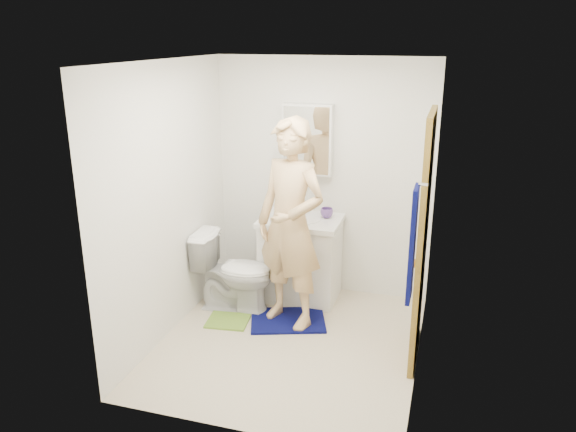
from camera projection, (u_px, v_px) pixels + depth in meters
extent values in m
cube|color=beige|center=(289.00, 344.00, 4.95)|extent=(2.20, 2.40, 0.02)
cube|color=white|center=(290.00, 60.00, 4.20)|extent=(2.20, 2.40, 0.02)
cube|color=silver|center=(323.00, 178.00, 5.68)|extent=(2.20, 0.02, 2.40)
cube|color=silver|center=(234.00, 271.00, 3.47)|extent=(2.20, 0.02, 2.40)
cube|color=silver|center=(167.00, 202.00, 4.87)|extent=(0.02, 2.40, 2.40)
cube|color=silver|center=(429.00, 226.00, 4.27)|extent=(0.02, 2.40, 2.40)
cube|color=white|center=(301.00, 261.00, 5.70)|extent=(0.75, 0.55, 0.80)
cube|color=white|center=(301.00, 221.00, 5.56)|extent=(0.79, 0.59, 0.05)
cylinder|color=white|center=(301.00, 219.00, 5.56)|extent=(0.40, 0.40, 0.03)
cylinder|color=silver|center=(306.00, 208.00, 5.70)|extent=(0.03, 0.03, 0.12)
cube|color=white|center=(308.00, 140.00, 5.53)|extent=(0.50, 0.12, 0.70)
cube|color=white|center=(306.00, 141.00, 5.47)|extent=(0.46, 0.01, 0.66)
cube|color=olive|center=(423.00, 240.00, 4.47)|extent=(0.05, 0.80, 2.05)
sphere|color=gold|center=(413.00, 263.00, 4.22)|extent=(0.07, 0.07, 0.07)
cube|color=#080C4D|center=(412.00, 245.00, 3.76)|extent=(0.03, 0.24, 0.80)
cylinder|color=silver|center=(423.00, 184.00, 3.62)|extent=(0.06, 0.02, 0.02)
imported|color=white|center=(234.00, 272.00, 5.45)|extent=(0.78, 0.46, 0.78)
cube|color=#080C4D|center=(288.00, 320.00, 5.31)|extent=(0.81, 0.69, 0.02)
cube|color=olive|center=(228.00, 321.00, 5.30)|extent=(0.42, 0.37, 0.02)
imported|color=#BE6458|center=(280.00, 209.00, 5.54)|extent=(0.10, 0.10, 0.19)
imported|color=#67469A|center=(327.00, 213.00, 5.57)|extent=(0.14, 0.14, 0.10)
imported|color=tan|center=(291.00, 225.00, 4.99)|extent=(0.82, 0.68, 1.91)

